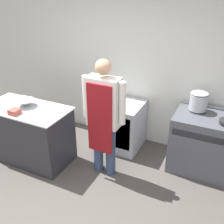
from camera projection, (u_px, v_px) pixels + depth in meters
The scene contains 10 objects.
ground_plane at pixel (63, 221), 3.17m from camera, with size 14.00×14.00×0.00m, color #4C4742.
wall_back at pixel (134, 65), 4.32m from camera, with size 8.00×0.05×2.70m.
prep_counter at pixel (29, 133), 4.12m from camera, with size 1.35×0.69×0.90m.
stove at pixel (207, 144), 3.86m from camera, with size 1.02×0.69×0.91m.
fridge_unit at pixel (121, 125), 4.46m from camera, with size 0.70×0.66×0.81m.
person_cook at pixel (104, 113), 3.56m from camera, with size 0.63×0.24×1.74m.
mixing_bowl at pixel (25, 103), 3.95m from camera, with size 0.28×0.28×0.10m.
small_bowl at pixel (21, 99), 4.11m from camera, with size 0.18×0.18×0.07m.
plastic_tub at pixel (15, 112), 3.72m from camera, with size 0.14×0.14×0.08m.
stock_pot at pixel (199, 101), 3.77m from camera, with size 0.25×0.25×0.28m.
Camera 1 is at (1.51, -1.76, 2.60)m, focal length 42.00 mm.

